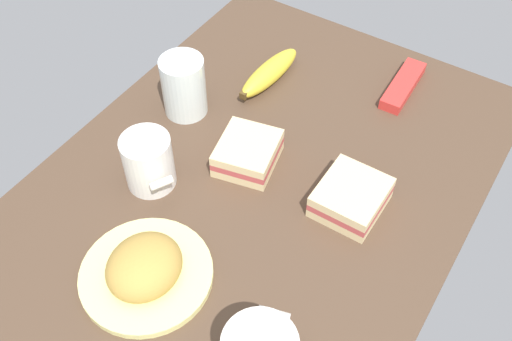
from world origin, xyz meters
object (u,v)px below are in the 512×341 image
object	(u,v)px
plate_of_food	(145,270)
sandwich_side	(351,197)
banana	(269,73)
coffee_mug_milky	(148,161)
glass_of_milk	(184,89)
snack_bar	(403,86)
sandwich_main	(248,153)

from	to	relation	value
plate_of_food	sandwich_side	distance (cm)	32.35
plate_of_food	banana	xyz separation A→B (cm)	(44.87, 7.59, 0.04)
coffee_mug_milky	banana	distance (cm)	31.03
glass_of_milk	snack_bar	xyz separation A→B (cm)	(25.69, -30.20, -3.81)
plate_of_food	sandwich_main	size ratio (longest dim) A/B	1.59
sandwich_side	glass_of_milk	xyz separation A→B (cm)	(3.69, 34.25, 2.61)
sandwich_side	banana	world-z (taller)	sandwich_side
snack_bar	glass_of_milk	bearing A→B (deg)	127.98
coffee_mug_milky	banana	size ratio (longest dim) A/B	0.60
sandwich_main	sandwich_side	distance (cm)	18.24
coffee_mug_milky	snack_bar	xyz separation A→B (cm)	(41.93, -24.79, -3.78)
sandwich_main	snack_bar	size ratio (longest dim) A/B	0.85
sandwich_main	banana	distance (cm)	20.56
sandwich_main	snack_bar	xyz separation A→B (cm)	(30.23, -14.17, -1.20)
plate_of_food	banana	distance (cm)	45.51
glass_of_milk	banana	bearing A→B (deg)	-29.85
sandwich_main	glass_of_milk	bearing A→B (deg)	74.20
sandwich_main	glass_of_milk	xyz separation A→B (cm)	(4.54, 16.03, 2.61)
sandwich_side	glass_of_milk	world-z (taller)	glass_of_milk
glass_of_milk	snack_bar	world-z (taller)	glass_of_milk
snack_bar	plate_of_food	bearing A→B (deg)	163.30
sandwich_side	snack_bar	bearing A→B (deg)	7.85
banana	snack_bar	bearing A→B (deg)	-62.95
glass_of_milk	banana	xyz separation A→B (cm)	(14.53, -8.34, -2.81)
sandwich_main	glass_of_milk	size ratio (longest dim) A/B	1.08
coffee_mug_milky	glass_of_milk	distance (cm)	17.12
sandwich_side	banana	xyz separation A→B (cm)	(18.22, 25.92, -0.20)
glass_of_milk	banana	size ratio (longest dim) A/B	0.66
banana	plate_of_food	bearing A→B (deg)	-170.40
coffee_mug_milky	sandwich_main	world-z (taller)	coffee_mug_milky
sandwich_side	glass_of_milk	bearing A→B (deg)	83.85
plate_of_food	glass_of_milk	world-z (taller)	glass_of_milk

